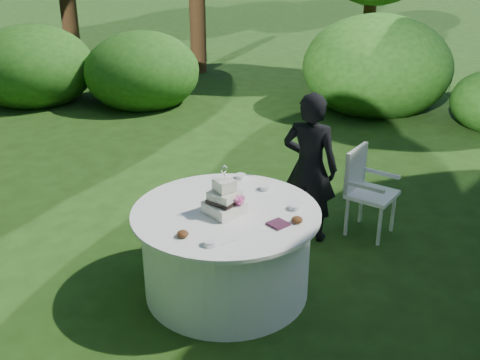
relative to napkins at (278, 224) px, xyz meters
name	(u,v)px	position (x,y,z in m)	size (l,w,h in m)	color
ground	(227,289)	(-0.15, 0.46, -0.78)	(80.00, 80.00, 0.00)	#1A330E
napkins	(278,224)	(0.00, 0.00, 0.00)	(0.14, 0.14, 0.02)	#4A1F36
feather_plume	(240,236)	(-0.34, 0.05, 0.00)	(0.48, 0.07, 0.01)	white
guest	(310,168)	(1.07, 0.68, -0.02)	(0.55, 0.36, 1.51)	black
table	(226,251)	(-0.15, 0.46, -0.39)	(1.56, 1.56, 0.77)	white
cake	(225,200)	(-0.19, 0.43, 0.10)	(0.28, 0.29, 0.41)	white
chair	(365,185)	(1.59, 0.39, -0.26)	(0.54, 0.54, 0.90)	white
votives	(254,201)	(0.11, 0.41, 0.01)	(1.06, 0.90, 0.04)	white
petal_cups	(235,209)	(-0.12, 0.39, 0.02)	(0.94, 1.05, 0.05)	#562D16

